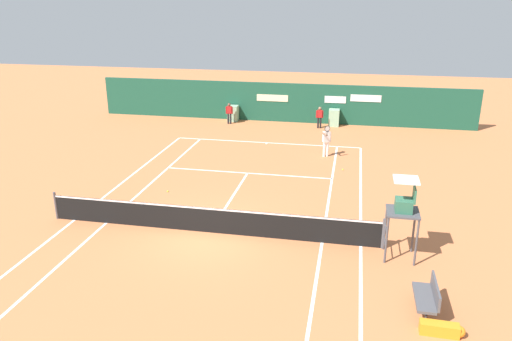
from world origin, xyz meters
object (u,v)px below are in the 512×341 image
Objects in this scene: player_on_baseline at (326,139)px; tennis_ball_near_service_line at (168,191)px; equipment_bag at (443,329)px; ball_kid_right_post at (229,112)px; tennis_ball_mid_court at (343,169)px; umpire_chair at (404,208)px; ball_kid_left_post at (320,116)px; player_bench at (428,295)px.

tennis_ball_near_service_line is at bearing 17.20° from player_on_baseline.
ball_kid_right_post reaches higher than equipment_bag.
player_on_baseline is 2.41m from tennis_ball_mid_court.
ball_kid_left_post is (-3.81, 16.17, -0.94)m from umpire_chair.
umpire_chair is 39.62× the size of tennis_ball_mid_court.
umpire_chair is 10.28m from tennis_ball_near_service_line.
ball_kid_left_post is (-0.79, 5.91, -0.16)m from player_on_baseline.
umpire_chair is 39.62× the size of tennis_ball_near_service_line.
umpire_chair is at bearing 78.45° from player_on_baseline.
player_bench is 20.65× the size of tennis_ball_near_service_line.
player_on_baseline is (-3.54, 13.16, 0.45)m from player_bench.
ball_kid_right_post is 11.05m from tennis_ball_mid_court.
player_bench is 21.64m from ball_kid_right_post.
ball_kid_right_post is at bearing 91.65° from tennis_ball_near_service_line.
player_on_baseline reaches higher than tennis_ball_near_service_line.
player_on_baseline is at bearing 105.18° from equipment_bag.
tennis_ball_mid_court is (-2.05, 8.25, -1.70)m from umpire_chair.
player_on_baseline is at bearing 130.14° from ball_kid_right_post.
umpire_chair is 1.49× the size of player_on_baseline.
player_on_baseline is at bearing 91.29° from ball_kid_left_post.
player_on_baseline is at bearing 15.05° from player_bench.
ball_kid_left_post is at bearing 13.26° from umpire_chair.
ball_kid_left_post reaches higher than equipment_bag.
player_on_baseline is at bearing 16.38° from umpire_chair.
umpire_chair is 2.46× the size of equipment_bag.
tennis_ball_mid_court is (-2.57, 11.15, -0.48)m from player_bench.
ball_kid_left_post reaches higher than tennis_ball_near_service_line.
umpire_chair is at bearing 96.90° from ball_kid_left_post.
player_bench is at bearing -77.02° from tennis_ball_mid_court.
ball_kid_left_post is at bearing -110.29° from player_on_baseline.
tennis_ball_near_service_line is at bearing 59.31° from ball_kid_left_post.
player_bench reaches higher than tennis_ball_mid_court.
ball_kid_left_post reaches higher than tennis_ball_mid_court.
player_bench is 1.02× the size of ball_kid_right_post.
player_on_baseline is 1.31× the size of ball_kid_left_post.
player_bench is at bearing -169.80° from umpire_chair.
umpire_chair is at bearing 10.20° from player_bench.
player_on_baseline is (-3.82, 14.08, 0.79)m from equipment_bag.
tennis_ball_near_service_line is at bearing 67.48° from umpire_chair.
tennis_ball_near_service_line is (-10.17, 7.71, -0.13)m from equipment_bag.
tennis_ball_mid_court is at bearing 87.80° from player_on_baseline.
player_bench is 1.03m from equipment_bag.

